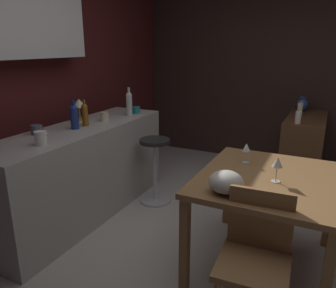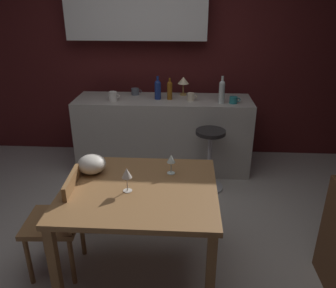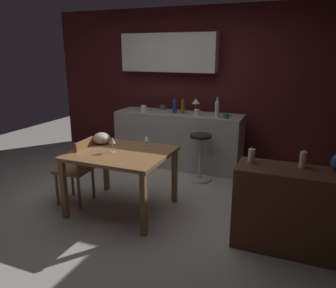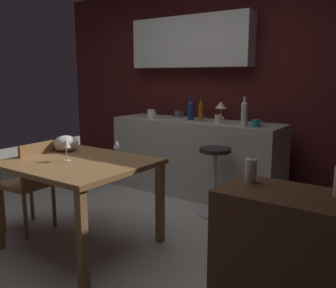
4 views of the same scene
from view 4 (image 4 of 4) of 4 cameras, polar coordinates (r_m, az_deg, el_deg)
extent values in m
plane|color=#B7B2A8|center=(3.51, -9.92, -13.61)|extent=(9.00, 9.00, 0.00)
cube|color=#4C1919|center=(4.91, 7.36, 8.94)|extent=(5.20, 0.10, 2.60)
cube|color=white|center=(4.98, 3.67, 15.36)|extent=(1.70, 0.32, 0.64)
cube|color=olive|center=(3.12, -13.66, -2.86)|extent=(1.12, 0.97, 0.04)
cube|color=olive|center=(3.87, -13.57, -5.96)|extent=(0.06, 0.06, 0.70)
cube|color=olive|center=(3.20, -1.24, -9.14)|extent=(0.06, 0.06, 0.70)
cube|color=olive|center=(2.60, -13.06, -14.18)|extent=(0.06, 0.06, 0.70)
cube|color=#B2ADA3|center=(4.50, 4.21, -2.05)|extent=(2.10, 0.60, 0.90)
cube|color=#56351E|center=(2.18, 22.55, -18.18)|extent=(1.10, 0.44, 0.82)
cube|color=olive|center=(3.67, -20.90, -5.72)|extent=(0.42, 0.42, 0.04)
cube|color=olive|center=(3.49, -19.30, -3.08)|extent=(0.05, 0.38, 0.40)
cylinder|color=olive|center=(3.78, -24.11, -9.19)|extent=(0.04, 0.04, 0.42)
cylinder|color=olive|center=(3.95, -20.25, -8.05)|extent=(0.04, 0.04, 0.42)
cylinder|color=olive|center=(3.53, -21.13, -10.34)|extent=(0.04, 0.04, 0.42)
cylinder|color=olive|center=(3.72, -17.17, -9.05)|extent=(0.04, 0.04, 0.42)
cylinder|color=#262323|center=(3.75, 7.30, -0.94)|extent=(0.32, 0.32, 0.04)
cylinder|color=silver|center=(3.83, 7.18, -5.99)|extent=(0.04, 0.04, 0.67)
cylinder|color=silver|center=(3.93, 7.07, -10.59)|extent=(0.34, 0.34, 0.03)
cylinder|color=silver|center=(3.12, -7.84, -2.28)|extent=(0.06, 0.06, 0.00)
cylinder|color=silver|center=(3.11, -7.87, -1.42)|extent=(0.01, 0.01, 0.09)
cone|color=silver|center=(3.09, -7.90, -0.01)|extent=(0.06, 0.06, 0.06)
cylinder|color=silver|center=(3.14, -15.31, -2.46)|extent=(0.06, 0.06, 0.00)
cylinder|color=silver|center=(3.13, -15.35, -1.48)|extent=(0.01, 0.01, 0.11)
cone|color=silver|center=(3.11, -15.43, 0.11)|extent=(0.07, 0.07, 0.07)
ellipsoid|color=beige|center=(3.53, -15.45, 0.11)|extent=(0.22, 0.22, 0.14)
cylinder|color=silver|center=(3.99, 11.65, 4.32)|extent=(0.07, 0.07, 0.22)
sphere|color=silver|center=(3.98, 11.71, 5.93)|extent=(0.07, 0.07, 0.07)
cylinder|color=silver|center=(3.97, 11.74, 6.69)|extent=(0.03, 0.03, 0.07)
cylinder|color=navy|center=(4.44, 3.53, 4.88)|extent=(0.08, 0.08, 0.19)
sphere|color=navy|center=(4.43, 3.54, 6.08)|extent=(0.08, 0.08, 0.08)
cylinder|color=navy|center=(4.43, 3.55, 6.78)|extent=(0.03, 0.03, 0.06)
cylinder|color=#8C5114|center=(4.36, 5.08, 4.75)|extent=(0.06, 0.06, 0.19)
sphere|color=#8C5114|center=(4.35, 5.10, 5.97)|extent=(0.06, 0.06, 0.06)
cylinder|color=#8C5114|center=(4.35, 5.11, 6.54)|extent=(0.02, 0.02, 0.05)
cylinder|color=teal|center=(3.94, 13.39, 3.11)|extent=(0.09, 0.09, 0.08)
torus|color=teal|center=(3.92, 14.17, 3.09)|extent=(0.05, 0.01, 0.05)
cylinder|color=beige|center=(4.21, 7.74, 3.86)|extent=(0.08, 0.08, 0.09)
torus|color=beige|center=(4.19, 8.37, 3.86)|extent=(0.05, 0.01, 0.05)
cylinder|color=white|center=(4.64, -2.62, 4.66)|extent=(0.09, 0.09, 0.11)
torus|color=white|center=(4.61, -2.04, 4.68)|extent=(0.05, 0.01, 0.05)
cylinder|color=#515660|center=(4.75, 1.58, 4.62)|extent=(0.09, 0.09, 0.08)
torus|color=#515660|center=(4.71, 2.18, 4.63)|extent=(0.05, 0.01, 0.05)
cylinder|color=#A58447|center=(4.47, 8.09, 3.77)|extent=(0.08, 0.08, 0.02)
cylinder|color=#A58447|center=(4.46, 8.12, 4.68)|extent=(0.02, 0.02, 0.12)
cone|color=beige|center=(4.46, 8.15, 6.00)|extent=(0.14, 0.14, 0.08)
cylinder|color=white|center=(2.18, 12.63, -4.04)|extent=(0.07, 0.07, 0.14)
ellipsoid|color=yellow|center=(2.16, 12.72, -2.00)|extent=(0.01, 0.01, 0.03)
camera|label=1|loc=(4.90, -35.64, 11.19)|focal=35.23mm
camera|label=2|loc=(2.05, -61.00, 21.47)|focal=35.98mm
camera|label=3|loc=(1.34, -129.90, 13.31)|focal=35.15mm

